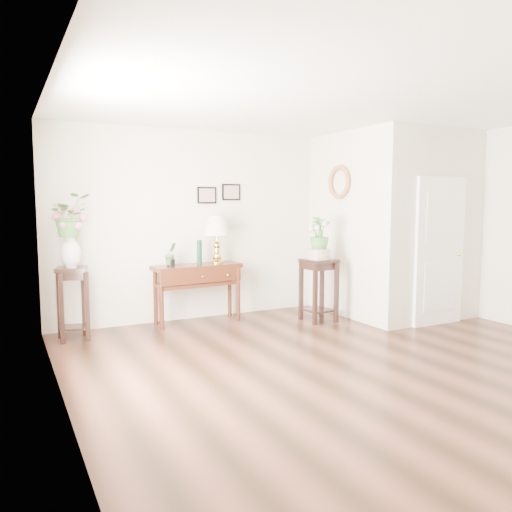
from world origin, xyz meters
TOP-DOWN VIEW (x-y plane):
  - floor at (0.00, 0.00)m, footprint 6.00×5.50m
  - ceiling at (0.00, 0.00)m, footprint 6.00×5.50m
  - wall_back at (0.00, 2.75)m, footprint 6.00×0.02m
  - wall_left at (-3.00, 0.00)m, footprint 0.02×5.50m
  - partition at (2.10, 1.77)m, footprint 1.80×1.95m
  - door at (2.10, 0.78)m, footprint 0.90×0.05m
  - art_print_left at (-0.65, 2.73)m, footprint 0.30×0.02m
  - art_print_right at (-0.25, 2.73)m, footprint 0.30×0.02m
  - wall_ornament at (1.16, 1.90)m, footprint 0.07×0.51m
  - console_table at (-0.93, 2.44)m, footprint 1.30×0.51m
  - table_lamp at (-0.62, 2.44)m, footprint 0.51×0.51m
  - green_vase at (-0.89, 2.44)m, footprint 0.09×0.09m
  - potted_plant at (-1.32, 2.44)m, footprint 0.21×0.18m
  - plant_stand_a at (-2.65, 2.31)m, footprint 0.44×0.44m
  - porcelain_vase at (-2.65, 2.31)m, footprint 0.30×0.30m
  - lily_arrangement at (-2.65, 2.31)m, footprint 0.58×0.54m
  - plant_stand_b at (0.70, 1.73)m, footprint 0.48×0.48m
  - ceramic_bowl at (0.70, 1.73)m, footprint 0.41×0.41m
  - narcissus at (0.70, 1.73)m, footprint 0.33×0.33m

SIDE VIEW (x-z plane):
  - floor at x=0.00m, z-range -0.01..0.01m
  - console_table at x=-0.93m, z-range 0.00..0.85m
  - plant_stand_b at x=0.70m, z-range 0.00..0.92m
  - plant_stand_a at x=-2.65m, z-range 0.00..0.93m
  - ceramic_bowl at x=0.70m, z-range 0.93..1.07m
  - potted_plant at x=-1.32m, z-range 0.85..1.17m
  - green_vase at x=-0.89m, z-range 0.85..1.20m
  - door at x=2.10m, z-range 0.00..2.10m
  - porcelain_vase at x=-2.65m, z-range 0.94..1.37m
  - table_lamp at x=-0.62m, z-range 0.85..1.56m
  - narcissus at x=0.70m, z-range 1.04..1.54m
  - wall_back at x=0.00m, z-range 0.00..2.80m
  - wall_left at x=-3.00m, z-range 0.00..2.80m
  - partition at x=2.10m, z-range 0.00..2.80m
  - lily_arrangement at x=-2.65m, z-range 1.33..1.87m
  - art_print_left at x=-0.65m, z-range 1.73..1.98m
  - art_print_right at x=-0.25m, z-range 1.77..2.02m
  - wall_ornament at x=1.16m, z-range 1.79..2.30m
  - ceiling at x=0.00m, z-range 2.79..2.81m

